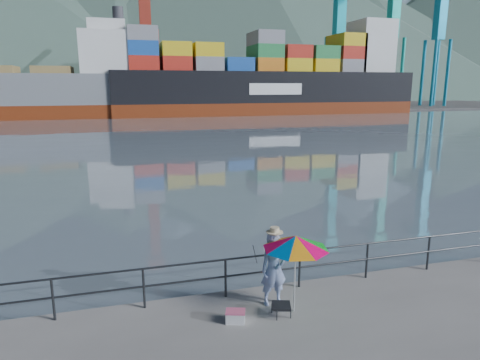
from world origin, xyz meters
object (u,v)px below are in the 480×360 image
fisherman (274,269)px  bulk_carrier (19,92)px  beach_umbrella (296,242)px  cooler_bag (235,317)px  container_ship (275,81)px

fisherman → bulk_carrier: bulk_carrier is taller
beach_umbrella → bulk_carrier: bulk_carrier is taller
beach_umbrella → cooler_bag: 2.16m
bulk_carrier → container_ship: (44.74, -0.16, 1.73)m
fisherman → cooler_bag: 1.47m
container_ship → bulk_carrier: bearing=179.8°
cooler_bag → container_ship: 75.47m
beach_umbrella → container_ship: container_ship is taller
cooler_bag → container_ship: size_ratio=0.01×
fisherman → container_ship: (25.90, 69.68, 4.95)m
cooler_bag → fisherman: bearing=44.8°
fisherman → cooler_bag: fisherman is taller
beach_umbrella → bulk_carrier: size_ratio=0.04×
cooler_bag → bulk_carrier: 72.70m
fisherman → beach_umbrella: size_ratio=0.96×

